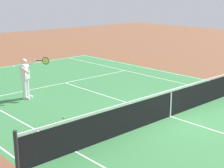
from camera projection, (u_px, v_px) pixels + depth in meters
The scene contains 6 objects.
ground_plane at pixel (170, 116), 11.92m from camera, with size 60.00×60.00×0.00m, color brown.
court_slab at pixel (170, 116), 11.92m from camera, with size 24.20×11.40×0.00m, color #387A42.
court_line_markings at pixel (170, 116), 11.92m from camera, with size 23.85×11.05×0.01m.
tennis_net at pixel (171, 103), 11.80m from camera, with size 0.10×11.70×1.08m.
tennis_player_near at pixel (26, 76), 13.82m from camera, with size 0.80×1.05×1.70m.
tennis_ball at pixel (64, 117), 11.74m from camera, with size 0.07×0.07×0.07m, color #CCE01E.
Camera 1 is at (-6.94, 9.09, 4.11)m, focal length 54.63 mm.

